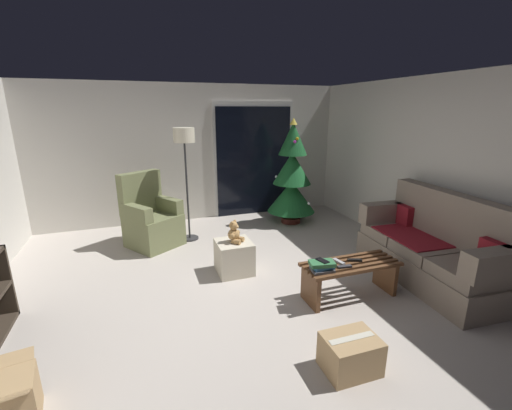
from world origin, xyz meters
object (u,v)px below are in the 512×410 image
(ottoman, at_px, (234,257))
(teddy_bear_honey, at_px, (234,233))
(cell_phone, at_px, (322,260))
(book_stack, at_px, (322,266))
(remote_graphite, at_px, (345,267))
(coffee_table, at_px, (350,274))
(cardboard_box_taped_mid_floor, at_px, (350,354))
(christmas_tree, at_px, (292,178))
(couch, at_px, (433,249))
(remote_black, at_px, (355,260))
(remote_silver, at_px, (339,262))
(floor_lamp, at_px, (185,146))
(cardboard_box_open_near_shelf, at_px, (5,403))
(armchair, at_px, (151,220))

(ottoman, distance_m, teddy_bear_honey, 0.33)
(cell_phone, xyz_separation_m, teddy_bear_honey, (-0.66, 1.04, 0.02))
(book_stack, bearing_deg, remote_graphite, -4.27)
(remote_graphite, distance_m, cell_phone, 0.28)
(cell_phone, distance_m, ottoman, 1.28)
(coffee_table, bearing_deg, cardboard_box_taped_mid_floor, -123.84)
(coffee_table, relative_size, christmas_tree, 0.58)
(cell_phone, height_order, ottoman, cell_phone)
(remote_graphite, height_order, cell_phone, cell_phone)
(teddy_bear_honey, bearing_deg, couch, -23.37)
(remote_graphite, relative_size, christmas_tree, 0.08)
(remote_black, relative_size, teddy_bear_honey, 0.55)
(couch, bearing_deg, remote_silver, 178.86)
(remote_black, distance_m, teddy_bear_honey, 1.48)
(remote_black, height_order, christmas_tree, christmas_tree)
(floor_lamp, bearing_deg, couch, -41.77)
(cardboard_box_taped_mid_floor, bearing_deg, coffee_table, 56.16)
(book_stack, bearing_deg, remote_black, 10.18)
(coffee_table, height_order, remote_graphite, remote_graphite)
(coffee_table, distance_m, cell_phone, 0.47)
(ottoman, bearing_deg, book_stack, -58.10)
(coffee_table, relative_size, floor_lamp, 0.62)
(cell_phone, xyz_separation_m, floor_lamp, (-1.04, 2.42, 0.98))
(coffee_table, bearing_deg, couch, 1.13)
(book_stack, height_order, christmas_tree, christmas_tree)
(cell_phone, distance_m, cardboard_box_open_near_shelf, 2.78)
(couch, xyz_separation_m, christmas_tree, (-0.70, 2.57, 0.45))
(armchair, bearing_deg, teddy_bear_honey, -54.09)
(christmas_tree, height_order, ottoman, christmas_tree)
(remote_graphite, distance_m, book_stack, 0.27)
(book_stack, relative_size, cell_phone, 1.97)
(remote_silver, distance_m, ottoman, 1.35)
(remote_silver, xyz_separation_m, armchair, (-1.89, 2.27, -0.03))
(teddy_bear_honey, bearing_deg, remote_black, -41.04)
(christmas_tree, bearing_deg, book_stack, -108.53)
(remote_graphite, height_order, teddy_bear_honey, teddy_bear_honey)
(armchair, bearing_deg, floor_lamp, 4.86)
(cell_phone, relative_size, armchair, 0.13)
(remote_silver, distance_m, floor_lamp, 2.87)
(couch, height_order, remote_silver, couch)
(book_stack, xyz_separation_m, cardboard_box_open_near_shelf, (-2.69, -0.56, -0.30))
(armchair, bearing_deg, ottoman, -54.16)
(cardboard_box_open_near_shelf, bearing_deg, ottoman, 38.54)
(remote_silver, bearing_deg, couch, 166.88)
(book_stack, xyz_separation_m, christmas_tree, (0.89, 2.65, 0.38))
(remote_silver, bearing_deg, book_stack, 9.78)
(book_stack, relative_size, ottoman, 0.64)
(remote_black, bearing_deg, book_stack, 121.91)
(remote_graphite, bearing_deg, christmas_tree, 173.03)
(christmas_tree, bearing_deg, coffee_table, -100.69)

